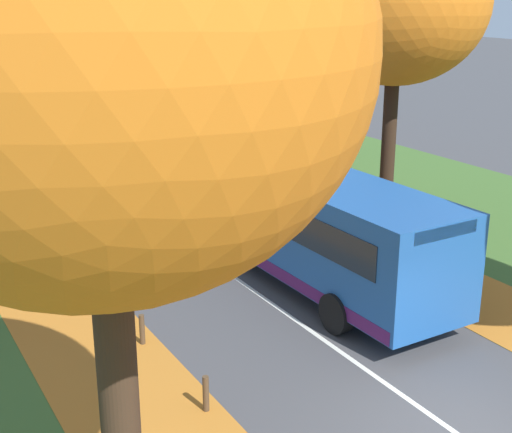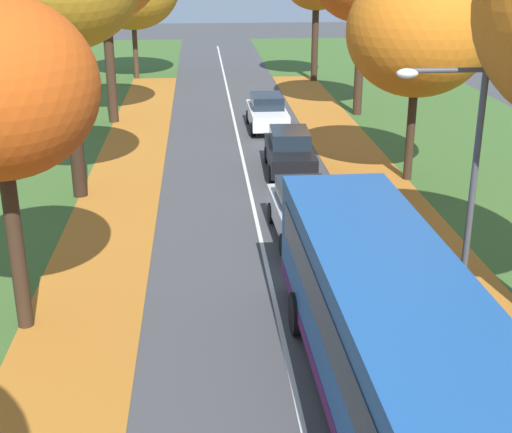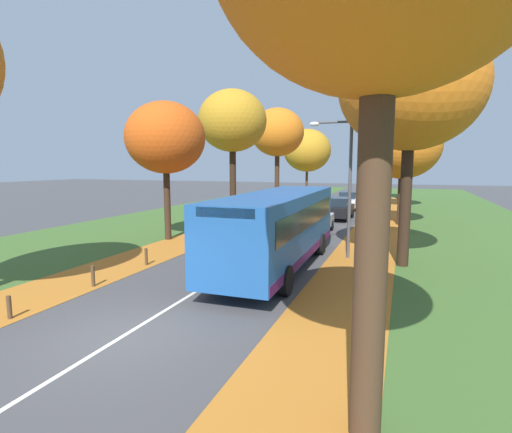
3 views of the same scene
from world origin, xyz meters
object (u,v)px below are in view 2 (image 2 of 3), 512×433
(streetlamp_right, at_px, (459,174))
(bus, at_px, (387,327))
(tree_right_mid, at_px, (418,32))
(car_black_following, at_px, (290,151))
(car_silver_lead, at_px, (304,211))
(car_white_third_in_line, at_px, (267,112))

(streetlamp_right, xyz_separation_m, bus, (-2.08, -2.66, -2.03))
(tree_right_mid, xyz_separation_m, streetlamp_right, (-2.32, -11.14, -1.67))
(tree_right_mid, xyz_separation_m, bus, (-4.40, -13.81, -3.70))
(bus, height_order, car_black_following, bus)
(tree_right_mid, bearing_deg, car_silver_lead, -131.59)
(tree_right_mid, distance_m, bus, 14.96)
(car_silver_lead, relative_size, car_white_third_in_line, 1.01)
(bus, xyz_separation_m, car_white_third_in_line, (-0.11, 22.09, -0.89))
(streetlamp_right, distance_m, bus, 3.95)
(bus, bearing_deg, car_white_third_in_line, 90.28)
(streetlamp_right, height_order, car_silver_lead, streetlamp_right)
(bus, bearing_deg, car_silver_lead, 91.94)
(streetlamp_right, height_order, car_white_third_in_line, streetlamp_right)
(tree_right_mid, bearing_deg, car_black_following, 162.58)
(tree_right_mid, distance_m, car_silver_lead, 8.42)
(bus, relative_size, car_silver_lead, 2.46)
(car_silver_lead, bearing_deg, car_black_following, 86.50)
(bus, distance_m, car_silver_lead, 8.57)
(streetlamp_right, bearing_deg, car_silver_lead, 112.03)
(car_silver_lead, bearing_deg, streetlamp_right, -67.97)
(tree_right_mid, relative_size, car_silver_lead, 1.81)
(streetlamp_right, xyz_separation_m, car_black_following, (-1.97, 12.49, -2.92))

